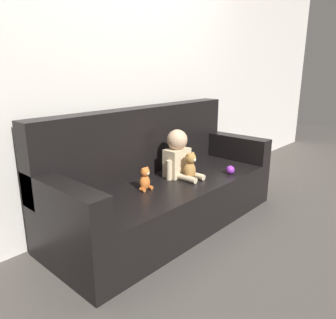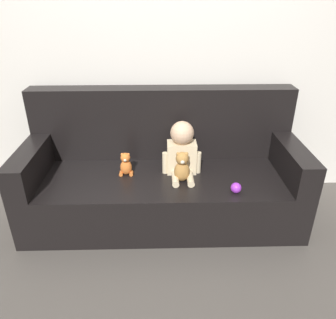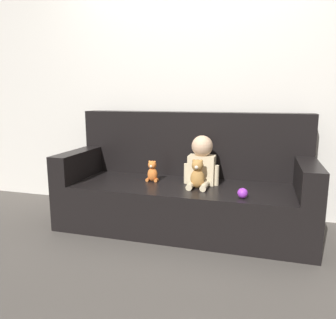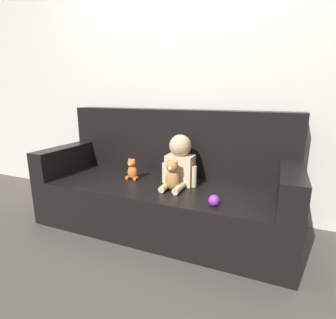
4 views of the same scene
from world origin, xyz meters
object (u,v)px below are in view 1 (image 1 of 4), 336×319
at_px(teddy_bear_brown, 190,166).
at_px(plush_toy_side, 145,179).
at_px(couch, 162,186).
at_px(person_baby, 178,155).
at_px(toy_ball, 230,170).

xyz_separation_m(teddy_bear_brown, plush_toy_side, (-0.43, 0.11, -0.03)).
bearing_deg(couch, person_baby, -19.53).
bearing_deg(person_baby, couch, 160.47).
bearing_deg(toy_ball, teddy_bear_brown, 155.40).
relative_size(person_baby, teddy_bear_brown, 1.73).
height_order(couch, toy_ball, couch).
xyz_separation_m(plush_toy_side, toy_ball, (0.80, -0.28, -0.05)).
xyz_separation_m(couch, person_baby, (0.15, -0.05, 0.25)).
bearing_deg(plush_toy_side, person_baby, 4.18).
bearing_deg(couch, plush_toy_side, -163.30).
distance_m(teddy_bear_brown, plush_toy_side, 0.44).
distance_m(couch, person_baby, 0.30).
xyz_separation_m(couch, teddy_bear_brown, (0.14, -0.19, 0.18)).
bearing_deg(teddy_bear_brown, plush_toy_side, 165.63).
distance_m(person_baby, teddy_bear_brown, 0.16).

